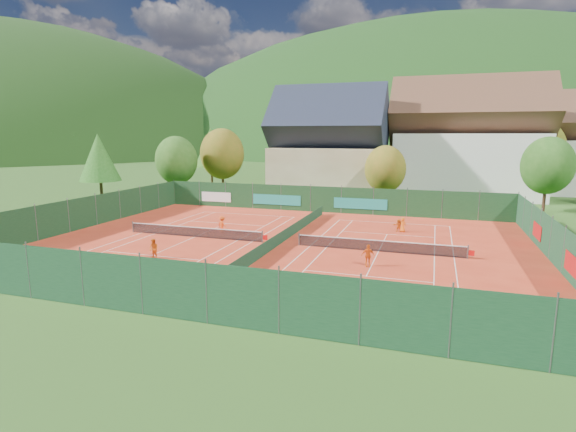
# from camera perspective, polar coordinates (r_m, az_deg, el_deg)

# --- Properties ---
(ground) EXTENTS (600.00, 600.00, 0.00)m
(ground) POSITION_cam_1_polar(r_m,az_deg,el_deg) (37.11, -0.96, -3.60)
(ground) COLOR #254C17
(ground) RESTS_ON ground
(clay_pad) EXTENTS (40.00, 32.00, 0.01)m
(clay_pad) POSITION_cam_1_polar(r_m,az_deg,el_deg) (37.11, -0.96, -3.56)
(clay_pad) COLOR red
(clay_pad) RESTS_ON ground
(court_markings_left) EXTENTS (11.03, 23.83, 0.00)m
(court_markings_left) POSITION_cam_1_polar(r_m,az_deg,el_deg) (40.37, -11.77, -2.63)
(court_markings_left) COLOR white
(court_markings_left) RESTS_ON ground
(court_markings_right) EXTENTS (11.03, 23.83, 0.00)m
(court_markings_right) POSITION_cam_1_polar(r_m,az_deg,el_deg) (35.39, 11.41, -4.45)
(court_markings_right) COLOR white
(court_markings_right) RESTS_ON ground
(tennis_net_left) EXTENTS (13.30, 0.10, 1.02)m
(tennis_net_left) POSITION_cam_1_polar(r_m,az_deg,el_deg) (40.18, -11.60, -1.96)
(tennis_net_left) COLOR #59595B
(tennis_net_left) RESTS_ON ground
(tennis_net_right) EXTENTS (13.30, 0.10, 1.02)m
(tennis_net_right) POSITION_cam_1_polar(r_m,az_deg,el_deg) (35.25, 11.69, -3.69)
(tennis_net_right) COLOR #59595B
(tennis_net_right) RESTS_ON ground
(court_divider) EXTENTS (0.03, 28.80, 1.00)m
(court_divider) POSITION_cam_1_polar(r_m,az_deg,el_deg) (36.99, -0.96, -2.82)
(court_divider) COLOR #153B24
(court_divider) RESTS_ON ground
(fence_north) EXTENTS (40.00, 0.10, 3.00)m
(fence_north) POSITION_cam_1_polar(r_m,az_deg,el_deg) (52.04, 4.32, 2.09)
(fence_north) COLOR #14391B
(fence_north) RESTS_ON ground
(fence_south) EXTENTS (40.00, 0.04, 3.00)m
(fence_south) POSITION_cam_1_polar(r_m,az_deg,el_deg) (22.79, -14.38, -9.02)
(fence_south) COLOR #153A20
(fence_south) RESTS_ON ground
(fence_west) EXTENTS (0.04, 32.00, 3.00)m
(fence_west) POSITION_cam_1_polar(r_m,az_deg,el_deg) (47.15, -24.60, 0.35)
(fence_west) COLOR #14381D
(fence_west) RESTS_ON ground
(fence_east) EXTENTS (0.09, 32.00, 3.00)m
(fence_east) POSITION_cam_1_polar(r_m,az_deg,el_deg) (35.85, 30.94, -3.13)
(fence_east) COLOR #163D23
(fence_east) RESTS_ON ground
(chalet) EXTENTS (16.20, 12.00, 16.00)m
(chalet) POSITION_cam_1_polar(r_m,az_deg,el_deg) (65.76, 5.15, 8.31)
(chalet) COLOR #C9B98E
(chalet) RESTS_ON ground
(hotel_block_a) EXTENTS (21.60, 11.00, 17.25)m
(hotel_block_a) POSITION_cam_1_polar(r_m,az_deg,el_deg) (70.18, 21.78, 8.37)
(hotel_block_a) COLOR silver
(hotel_block_a) RESTS_ON ground
(hotel_block_b) EXTENTS (17.28, 10.00, 15.50)m
(hotel_block_b) POSITION_cam_1_polar(r_m,az_deg,el_deg) (80.17, 31.50, 7.21)
(hotel_block_b) COLOR silver
(hotel_block_b) RESTS_ON ground
(tree_west_front) EXTENTS (5.72, 5.72, 8.69)m
(tree_west_front) POSITION_cam_1_polar(r_m,az_deg,el_deg) (63.82, -13.99, 6.88)
(tree_west_front) COLOR #422F17
(tree_west_front) RESTS_ON ground
(tree_west_mid) EXTENTS (6.44, 6.44, 9.78)m
(tree_west_mid) POSITION_cam_1_polar(r_m,az_deg,el_deg) (67.08, -8.35, 7.81)
(tree_west_mid) COLOR #4E361B
(tree_west_mid) RESTS_ON ground
(tree_west_back) EXTENTS (5.60, 5.60, 10.00)m
(tree_west_back) POSITION_cam_1_polar(r_m,az_deg,el_deg) (76.90, -9.75, 8.59)
(tree_west_back) COLOR #4A351A
(tree_west_back) RESTS_ON ground
(tree_center) EXTENTS (5.01, 5.01, 7.60)m
(tree_center) POSITION_cam_1_polar(r_m,az_deg,el_deg) (56.49, 12.24, 5.85)
(tree_center) COLOR #422717
(tree_center) RESTS_ON ground
(tree_east_front) EXTENTS (5.72, 5.72, 8.69)m
(tree_east_front) POSITION_cam_1_polar(r_m,az_deg,el_deg) (59.42, 30.09, 5.56)
(tree_east_front) COLOR #462819
(tree_east_front) RESTS_ON ground
(tree_west_side) EXTENTS (5.04, 5.04, 9.00)m
(tree_west_side) POSITION_cam_1_polar(r_m,az_deg,el_deg) (60.91, -22.88, 6.86)
(tree_west_side) COLOR #483119
(tree_west_side) RESTS_ON ground
(tree_east_back) EXTENTS (7.15, 7.15, 10.86)m
(tree_east_back) POSITION_cam_1_polar(r_m,az_deg,el_deg) (75.42, 29.22, 7.40)
(tree_east_back) COLOR #492E1A
(tree_east_back) RESTS_ON ground
(mountain_backdrop) EXTENTS (820.00, 530.00, 242.00)m
(mountain_backdrop) POSITION_cam_1_polar(r_m,az_deg,el_deg) (272.41, 21.32, -0.62)
(mountain_backdrop) COLOR black
(mountain_backdrop) RESTS_ON ground
(ball_hopper) EXTENTS (0.34, 0.34, 0.80)m
(ball_hopper) POSITION_cam_1_polar(r_m,az_deg,el_deg) (25.20, 19.95, -9.71)
(ball_hopper) COLOR slate
(ball_hopper) RESTS_ON ground
(loose_ball_0) EXTENTS (0.07, 0.07, 0.07)m
(loose_ball_0) POSITION_cam_1_polar(r_m,az_deg,el_deg) (36.41, -20.70, -4.47)
(loose_ball_0) COLOR #CCD833
(loose_ball_0) RESTS_ON ground
(loose_ball_1) EXTENTS (0.07, 0.07, 0.07)m
(loose_ball_1) POSITION_cam_1_polar(r_m,az_deg,el_deg) (24.64, -2.64, -10.83)
(loose_ball_1) COLOR #CCD833
(loose_ball_1) RESTS_ON ground
(loose_ball_2) EXTENTS (0.07, 0.07, 0.07)m
(loose_ball_2) POSITION_cam_1_polar(r_m,az_deg,el_deg) (39.51, 5.81, -2.71)
(loose_ball_2) COLOR #CCD833
(loose_ball_2) RESTS_ON ground
(loose_ball_3) EXTENTS (0.07, 0.07, 0.07)m
(loose_ball_3) POSITION_cam_1_polar(r_m,az_deg,el_deg) (44.99, -5.05, -1.09)
(loose_ball_3) COLOR #CCD833
(loose_ball_3) RESTS_ON ground
(player_left_near) EXTENTS (0.52, 0.43, 1.22)m
(player_left_near) POSITION_cam_1_polar(r_m,az_deg,el_deg) (31.88, -21.14, -5.49)
(player_left_near) COLOR orange
(player_left_near) RESTS_ON ground
(player_left_mid) EXTENTS (0.81, 0.68, 1.49)m
(player_left_mid) POSITION_cam_1_polar(r_m,az_deg,el_deg) (34.02, -16.68, -4.01)
(player_left_mid) COLOR #D75D13
(player_left_mid) RESTS_ON ground
(player_left_far) EXTENTS (1.17, 0.96, 1.58)m
(player_left_far) POSITION_cam_1_polar(r_m,az_deg,el_deg) (41.42, -8.35, -1.08)
(player_left_far) COLOR #FD5316
(player_left_far) RESTS_ON ground
(player_right_near) EXTENTS (0.98, 0.69, 1.55)m
(player_right_near) POSITION_cam_1_polar(r_m,az_deg,el_deg) (31.24, 10.10, -4.95)
(player_right_near) COLOR orange
(player_right_near) RESTS_ON ground
(player_right_far_a) EXTENTS (0.73, 0.53, 1.38)m
(player_right_far_a) POSITION_cam_1_polar(r_m,az_deg,el_deg) (42.72, 14.36, -1.09)
(player_right_far_a) COLOR orange
(player_right_far_a) RESTS_ON ground
(player_right_far_b) EXTENTS (1.17, 0.52, 1.21)m
(player_right_far_b) POSITION_cam_1_polar(r_m,az_deg,el_deg) (42.76, 13.87, -1.17)
(player_right_far_b) COLOR orange
(player_right_far_b) RESTS_ON ground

